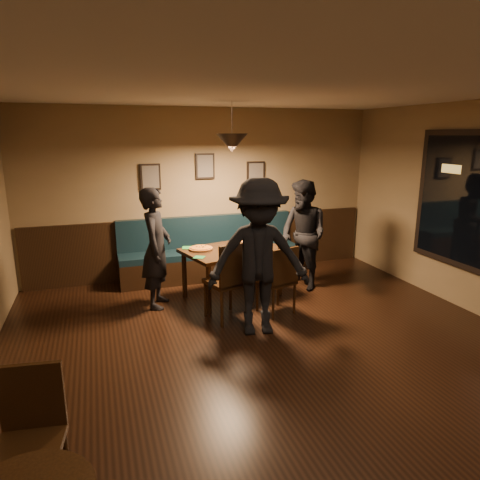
% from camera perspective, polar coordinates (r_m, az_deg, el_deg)
% --- Properties ---
extents(floor, '(7.00, 7.00, 0.00)m').
position_cam_1_polar(floor, '(4.61, 6.85, -17.12)').
color(floor, black).
rests_on(floor, ground).
extents(ceiling, '(7.00, 7.00, 0.00)m').
position_cam_1_polar(ceiling, '(3.98, 8.08, 19.97)').
color(ceiling, silver).
rests_on(ceiling, ground).
extents(wall_back, '(6.00, 0.00, 6.00)m').
position_cam_1_polar(wall_back, '(7.33, -4.65, 6.22)').
color(wall_back, '#8C704F').
rests_on(wall_back, ground).
extents(wainscot, '(5.88, 0.06, 1.00)m').
position_cam_1_polar(wainscot, '(7.47, -4.46, -0.66)').
color(wainscot, black).
rests_on(wainscot, ground).
extents(booth_bench, '(3.00, 0.60, 1.00)m').
position_cam_1_polar(booth_bench, '(7.22, -3.93, -1.17)').
color(booth_bench, '#0F232D').
rests_on(booth_bench, ground).
extents(picture_left, '(0.32, 0.04, 0.42)m').
position_cam_1_polar(picture_left, '(7.10, -11.77, 8.18)').
color(picture_left, black).
rests_on(picture_left, wall_back).
extents(picture_center, '(0.32, 0.04, 0.42)m').
position_cam_1_polar(picture_center, '(7.26, -4.66, 9.72)').
color(picture_center, black).
rests_on(picture_center, wall_back).
extents(picture_right, '(0.32, 0.04, 0.42)m').
position_cam_1_polar(picture_right, '(7.54, 2.09, 8.76)').
color(picture_right, black).
rests_on(picture_right, wall_back).
extents(pendant_lamp, '(0.44, 0.44, 0.25)m').
position_cam_1_polar(pendant_lamp, '(6.08, -1.08, 12.75)').
color(pendant_lamp, black).
rests_on(pendant_lamp, ceiling).
extents(dining_table, '(1.56, 1.22, 0.74)m').
position_cam_1_polar(dining_table, '(6.40, -1.00, -4.34)').
color(dining_table, black).
rests_on(dining_table, floor).
extents(chair_near_left, '(0.58, 0.58, 1.05)m').
position_cam_1_polar(chair_near_left, '(5.61, -1.83, -5.31)').
color(chair_near_left, black).
rests_on(chair_near_left, floor).
extents(chair_near_right, '(0.51, 0.51, 0.94)m').
position_cam_1_polar(chair_near_right, '(5.82, 4.79, -5.20)').
color(chair_near_right, black).
rests_on(chair_near_right, floor).
extents(diner_left, '(0.58, 0.71, 1.68)m').
position_cam_1_polar(diner_left, '(6.04, -11.02, -1.07)').
color(diner_left, black).
rests_on(diner_left, floor).
extents(diner_right, '(0.84, 0.97, 1.70)m').
position_cam_1_polar(diner_right, '(6.72, 8.36, 0.65)').
color(diner_right, black).
rests_on(diner_right, floor).
extents(diner_front, '(1.33, 0.91, 1.89)m').
position_cam_1_polar(diner_front, '(5.10, 2.49, -2.38)').
color(diner_front, black).
rests_on(diner_front, floor).
extents(pizza_a, '(0.43, 0.43, 0.04)m').
position_cam_1_polar(pizza_a, '(6.25, -5.22, -1.12)').
color(pizza_a, '#CD6A26').
rests_on(pizza_a, dining_table).
extents(pizza_b, '(0.40, 0.40, 0.04)m').
position_cam_1_polar(pizza_b, '(6.12, 0.23, -1.39)').
color(pizza_b, '#C56425').
rests_on(pizza_b, dining_table).
extents(pizza_c, '(0.46, 0.46, 0.04)m').
position_cam_1_polar(pizza_c, '(6.59, 1.77, -0.27)').
color(pizza_c, gold).
rests_on(pizza_c, dining_table).
extents(soda_glass, '(0.09, 0.09, 0.14)m').
position_cam_1_polar(soda_glass, '(6.17, 5.36, -0.81)').
color(soda_glass, black).
rests_on(soda_glass, dining_table).
extents(tabasco_bottle, '(0.03, 0.03, 0.12)m').
position_cam_1_polar(tabasco_bottle, '(6.40, 3.01, -0.33)').
color(tabasco_bottle, '#901104').
rests_on(tabasco_bottle, dining_table).
extents(napkin_a, '(0.20, 0.20, 0.01)m').
position_cam_1_polar(napkin_a, '(6.37, -6.89, -1.02)').
color(napkin_a, '#217B31').
rests_on(napkin_a, dining_table).
extents(napkin_b, '(0.19, 0.19, 0.01)m').
position_cam_1_polar(napkin_b, '(5.87, -5.42, -2.29)').
color(napkin_b, '#1C6930').
rests_on(napkin_b, dining_table).
extents(cutlery_set, '(0.17, 0.06, 0.00)m').
position_cam_1_polar(cutlery_set, '(5.88, -0.44, -2.19)').
color(cutlery_set, silver).
rests_on(cutlery_set, dining_table).
extents(cafe_chair_far, '(0.46, 0.46, 0.93)m').
position_cam_1_polar(cafe_chair_far, '(3.28, -26.28, -23.21)').
color(cafe_chair_far, '#311A0D').
rests_on(cafe_chair_far, floor).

